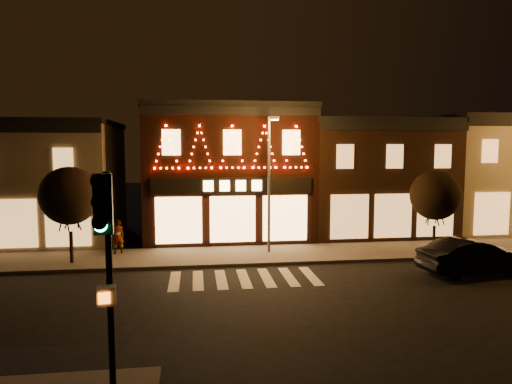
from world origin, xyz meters
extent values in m
plane|color=black|center=(0.00, 0.00, 0.00)|extent=(120.00, 120.00, 0.00)
cube|color=#47423D|center=(2.00, 8.00, 0.07)|extent=(44.00, 4.00, 0.15)
cube|color=#6E634E|center=(-13.00, 14.00, 3.50)|extent=(12.00, 8.00, 7.00)
cube|color=black|center=(-13.00, 14.00, 7.15)|extent=(12.20, 8.20, 0.30)
cube|color=black|center=(0.00, 14.00, 4.00)|extent=(10.00, 8.00, 8.00)
cube|color=black|center=(0.00, 14.00, 8.15)|extent=(10.20, 8.20, 0.30)
cube|color=black|center=(0.00, 9.95, 7.75)|extent=(10.00, 0.25, 0.50)
cube|color=black|center=(0.00, 9.90, 3.60)|extent=(9.00, 0.15, 0.90)
cube|color=#FFD87F|center=(0.00, 9.80, 3.60)|extent=(3.40, 0.08, 0.60)
cube|color=#331E12|center=(9.50, 14.00, 3.60)|extent=(9.00, 8.00, 7.20)
cube|color=black|center=(9.50, 14.00, 7.35)|extent=(9.20, 8.20, 0.30)
cube|color=black|center=(9.50, 9.95, 6.95)|extent=(9.00, 0.25, 0.50)
cube|color=#6E634E|center=(18.50, 14.00, 3.75)|extent=(9.00, 8.00, 7.50)
cube|color=black|center=(18.50, 14.00, 7.65)|extent=(9.20, 8.20, 0.30)
cylinder|color=black|center=(-3.80, -6.12, 2.70)|extent=(0.13, 0.13, 5.11)
cube|color=black|center=(-3.83, -6.36, 4.65)|extent=(0.40, 0.38, 1.17)
cylinder|color=#19FF72|center=(-3.86, -6.54, 4.26)|extent=(0.25, 0.10, 0.24)
cube|color=beige|center=(-3.83, -6.34, 2.81)|extent=(0.38, 0.29, 0.38)
cylinder|color=#59595E|center=(1.81, 8.33, 3.73)|extent=(0.14, 0.14, 7.16)
cylinder|color=#59595E|center=(1.82, 7.62, 7.22)|extent=(0.12, 1.43, 0.09)
cube|color=#59595E|center=(1.84, 6.90, 7.17)|extent=(0.45, 0.26, 0.16)
cube|color=orange|center=(1.84, 6.90, 7.07)|extent=(0.34, 0.19, 0.04)
cylinder|color=black|center=(-8.06, 7.30, 0.91)|extent=(0.17, 0.17, 1.53)
sphere|color=black|center=(-8.06, 7.30, 3.42)|extent=(2.79, 2.79, 2.79)
cylinder|color=black|center=(10.48, 7.00, 0.87)|extent=(0.16, 0.16, 1.43)
sphere|color=black|center=(10.48, 7.00, 3.22)|extent=(2.62, 2.62, 2.62)
imported|color=black|center=(10.38, 3.40, 0.80)|extent=(5.02, 2.17, 1.61)
imported|color=gray|center=(-6.15, 8.97, 1.05)|extent=(0.77, 0.65, 1.81)
camera|label=1|loc=(-2.06, -15.38, 5.73)|focal=31.98mm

